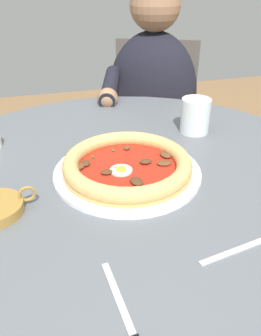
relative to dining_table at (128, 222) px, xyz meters
The scene contains 6 objects.
dining_table is the anchor object (origin of this frame).
pizza_on_plate 0.16m from the dining_table, 58.72° to the right, with size 0.33×0.33×0.04m.
water_glass 0.34m from the dining_table, 125.42° to the left, with size 0.08×0.08×0.09m.
fork_utensil 0.33m from the dining_table, 23.57° to the left, with size 0.04×0.17×0.00m.
diner_person 0.75m from the dining_table, 157.15° to the left, with size 0.47×0.49×1.13m.
cafe_chair_diner 0.90m from the dining_table, 157.02° to the left, with size 0.57×0.57×0.87m.
Camera 1 is at (0.62, -0.16, 1.15)m, focal length 36.15 mm.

